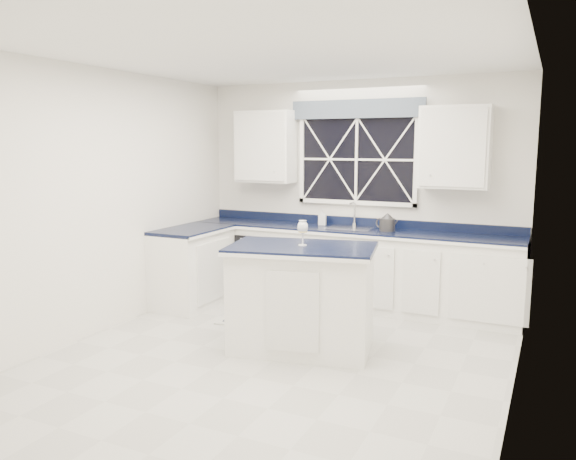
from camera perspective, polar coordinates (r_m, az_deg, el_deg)
The scene contains 13 objects.
ground at distance 5.23m, azimuth -1.35°, elevation -12.99°, with size 4.50×4.50×0.00m, color #B8B8B3.
back_wall at distance 6.97m, azimuth 7.04°, elevation 3.84°, with size 4.00×0.10×2.70m, color silver.
base_cabinets at distance 6.79m, azimuth 2.98°, elevation -3.93°, with size 3.99×1.60×0.90m.
countertop at distance 6.74m, azimuth 6.16°, elevation 0.00°, with size 3.98×0.64×0.04m, color black.
dishwasher at distance 7.26m, azimuth -2.13°, elevation -3.40°, with size 0.60×0.58×0.82m, color black.
window at distance 6.90m, azimuth 6.99°, elevation 7.79°, with size 1.65×0.09×1.26m.
upper_cabinets at distance 6.78m, azimuth 6.66°, elevation 8.37°, with size 3.10×0.34×0.90m.
faucet at distance 6.89m, azimuth 6.72°, elevation 1.69°, with size 0.05×0.20×0.30m.
island at distance 5.33m, azimuth 1.40°, elevation -6.87°, with size 1.48×1.07×1.00m.
rug at distance 6.38m, azimuth -0.41°, elevation -8.83°, with size 1.50×1.08×0.02m.
kettle at distance 6.57m, azimuth 10.03°, elevation 0.73°, with size 0.29×0.22×0.21m.
wine_glass at distance 5.20m, azimuth 1.50°, elevation 0.18°, with size 0.10×0.10×0.24m.
soap_bottle at distance 6.97m, azimuth 3.51°, elevation 1.34°, with size 0.09×0.09×0.20m, color silver.
Camera 1 is at (2.21, -4.33, 1.94)m, focal length 35.00 mm.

